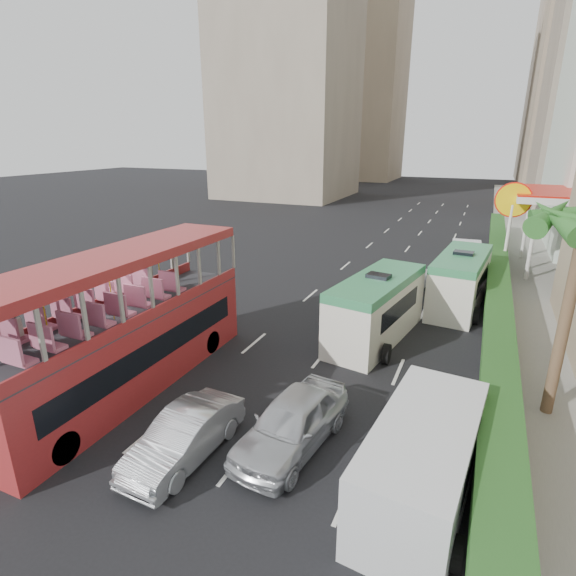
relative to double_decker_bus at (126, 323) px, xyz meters
The scene contains 17 objects.
ground_plane 6.51m from the double_decker_bus, ahead, with size 200.00×200.00×0.00m, color black.
double_decker_bus is the anchor object (origin of this frame).
car_silver_lane_a 5.43m from the double_decker_bus, 30.63° to the right, with size 1.46×4.20×1.38m, color silver.
car_silver_lane_b 7.24m from the double_decker_bus, ahead, with size 1.90×4.72×1.61m, color silver.
van_asset 17.27m from the double_decker_bus, 64.52° to the left, with size 2.06×4.46×1.24m, color silver.
minibus_near 10.60m from the double_decker_bus, 46.92° to the left, with size 2.19×6.56×2.91m, color silver.
minibus_far 17.10m from the double_decker_bus, 52.63° to the left, with size 2.19×6.57×2.91m, color silver.
panel_van_near 10.67m from the double_decker_bus, ahead, with size 2.20×5.50×2.20m, color silver.
panel_van_far 22.89m from the double_decker_bus, 63.25° to the left, with size 1.88×4.70×1.88m, color silver.
sidewalk 29.26m from the double_decker_bus, 59.04° to the left, with size 6.00×120.00×0.18m, color #99968C.
kerb_wall 18.66m from the double_decker_bus, 48.93° to the left, with size 0.30×44.00×1.00m, color silver.
hedge 18.60m from the double_decker_bus, 48.93° to the left, with size 1.10×44.00×0.70m, color #2D6626.
palm_tree 14.39m from the double_decker_bus, 16.16° to the left, with size 0.36×0.36×6.40m, color brown.
shell_station 28.02m from the double_decker_bus, 55.18° to the left, with size 6.50×8.00×5.50m, color silver.
tower_far_b 107.94m from the double_decker_bus, 77.53° to the left, with size 14.00×14.00×40.00m, color #A0917E.
tower_left_a 62.45m from the double_decker_bus, 108.12° to the left, with size 18.00×18.00×52.00m, color #A0917E.
tower_left_b 93.68m from the double_decker_bus, 100.08° to the left, with size 16.00×16.00×46.00m, color tan.
Camera 1 is at (5.15, -11.08, 8.73)m, focal length 28.00 mm.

